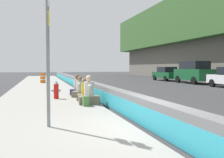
{
  "coord_description": "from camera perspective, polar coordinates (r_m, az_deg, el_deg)",
  "views": [
    {
      "loc": [
        -6.25,
        2.85,
        1.71
      ],
      "look_at": [
        7.1,
        -0.86,
        1.06
      ],
      "focal_mm": 41.55,
      "sensor_mm": 36.0,
      "label": 1
    }
  ],
  "objects": [
    {
      "name": "seated_person_middle",
      "position": [
        12.3,
        -5.91,
        -3.12
      ],
      "size": [
        0.79,
        0.88,
        1.04
      ],
      "color": "#706651",
      "rests_on": "sidewalk_strip"
    },
    {
      "name": "seated_person_foreground",
      "position": [
        11.05,
        -5.07,
        -3.5
      ],
      "size": [
        0.82,
        0.94,
        1.21
      ],
      "color": "#706651",
      "rests_on": "sidewalk_strip"
    },
    {
      "name": "ground_plane",
      "position": [
        7.08,
        8.88,
        -11.32
      ],
      "size": [
        160.0,
        160.0,
        0.0
      ],
      "primitive_type": "plane",
      "color": "#353538",
      "rests_on": "ground"
    },
    {
      "name": "construction_barrel",
      "position": [
        26.3,
        -14.99,
        0.23
      ],
      "size": [
        0.54,
        0.54,
        0.95
      ],
      "color": "orange",
      "rests_on": "sidewalk_strip"
    },
    {
      "name": "seated_person_far",
      "position": [
        14.74,
        -7.66,
        -2.06
      ],
      "size": [
        0.73,
        0.84,
        1.13
      ],
      "color": "#23284C",
      "rests_on": "sidewalk_strip"
    },
    {
      "name": "seated_person_rear",
      "position": [
        13.66,
        -7.08,
        -2.51
      ],
      "size": [
        0.88,
        0.95,
        1.07
      ],
      "color": "#706651",
      "rests_on": "sidewalk_strip"
    },
    {
      "name": "parked_car_midline",
      "position": [
        32.67,
        11.89,
        1.16
      ],
      "size": [
        4.52,
        2.0,
        1.71
      ],
      "color": "#145128",
      "rests_on": "ground_plane"
    },
    {
      "name": "parked_car_fourth",
      "position": [
        27.86,
        17.54,
        1.49
      ],
      "size": [
        4.81,
        2.09,
        2.28
      ],
      "color": "#145128",
      "rests_on": "ground_plane"
    },
    {
      "name": "fire_hydrant",
      "position": [
        13.08,
        -12.18,
        -2.28
      ],
      "size": [
        0.26,
        0.46,
        0.88
      ],
      "color": "red",
      "rests_on": "sidewalk_strip"
    },
    {
      "name": "sidewalk_strip",
      "position": [
        6.47,
        -13.56,
        -12.08
      ],
      "size": [
        80.0,
        4.4,
        0.14
      ],
      "primitive_type": "cube",
      "color": "gray",
      "rests_on": "ground_plane"
    },
    {
      "name": "jersey_barrier",
      "position": [
        6.99,
        8.88,
        -7.95
      ],
      "size": [
        76.0,
        0.45,
        0.85
      ],
      "color": "slate",
      "rests_on": "ground_plane"
    },
    {
      "name": "backpack",
      "position": [
        10.48,
        -5.76,
        -4.86
      ],
      "size": [
        0.32,
        0.28,
        0.4
      ],
      "color": "#4C7A3D",
      "rests_on": "sidewalk_strip"
    },
    {
      "name": "route_sign_post",
      "position": [
        6.95,
        -13.9,
        6.75
      ],
      "size": [
        0.44,
        0.09,
        3.6
      ],
      "color": "gray",
      "rests_on": "sidewalk_strip"
    }
  ]
}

